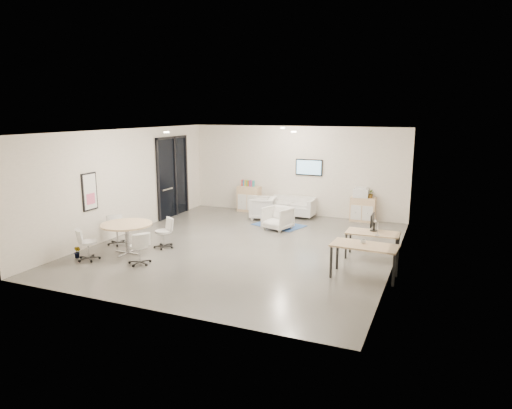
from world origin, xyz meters
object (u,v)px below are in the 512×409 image
at_px(sideboard_right, 363,209).
at_px(armchair_right, 278,217).
at_px(loveseat, 293,207).
at_px(armchair_left, 263,207).
at_px(desk_rear, 373,235).
at_px(desk_front, 365,248).
at_px(sideboard_left, 249,199).
at_px(round_table, 127,227).

bearing_deg(sideboard_right, armchair_right, -137.19).
bearing_deg(loveseat, armchair_left, -135.89).
distance_m(loveseat, armchair_left, 1.17).
distance_m(sideboard_right, desk_rear, 4.07).
bearing_deg(desk_front, armchair_left, 136.95).
height_order(loveseat, desk_front, desk_front).
relative_size(sideboard_left, loveseat, 0.59).
distance_m(loveseat, desk_rear, 5.09).
relative_size(sideboard_left, round_table, 0.71).
relative_size(loveseat, armchair_right, 2.00).
height_order(sideboard_left, desk_front, sideboard_left).
relative_size(sideboard_left, armchair_left, 1.12).
relative_size(sideboard_right, armchair_left, 0.98).
distance_m(sideboard_left, round_table, 6.11).
bearing_deg(loveseat, desk_rear, -47.04).
height_order(loveseat, armchair_left, armchair_left).
relative_size(loveseat, desk_front, 1.07).
relative_size(desk_rear, round_table, 0.99).
distance_m(armchair_left, desk_front, 6.19).
relative_size(sideboard_right, desk_rear, 0.63).
bearing_deg(desk_rear, armchair_left, 144.31).
bearing_deg(round_table, sideboard_left, 81.68).
height_order(loveseat, round_table, round_table).
height_order(loveseat, desk_rear, loveseat).
height_order(sideboard_right, desk_front, sideboard_right).
xyz_separation_m(sideboard_left, armchair_right, (1.93, -2.13, -0.07)).
height_order(armchair_right, round_table, round_table).
relative_size(armchair_left, desk_rear, 0.64).
xyz_separation_m(desk_rear, round_table, (-6.06, -2.10, 0.11)).
xyz_separation_m(loveseat, armchair_left, (-0.85, -0.79, 0.10)).
bearing_deg(armchair_right, armchair_left, 147.12).
xyz_separation_m(loveseat, round_table, (-2.67, -5.88, 0.41)).
relative_size(armchair_left, armchair_right, 1.06).
bearing_deg(desk_rear, sideboard_left, 142.18).
height_order(armchair_left, desk_front, armchair_left).
bearing_deg(armchair_left, armchair_right, 29.21).
distance_m(sideboard_right, armchair_left, 3.45).
relative_size(loveseat, round_table, 1.20).
height_order(sideboard_left, loveseat, sideboard_left).
bearing_deg(desk_rear, desk_front, -88.91).
bearing_deg(desk_front, round_table, -171.04).
bearing_deg(armchair_right, loveseat, 111.13).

